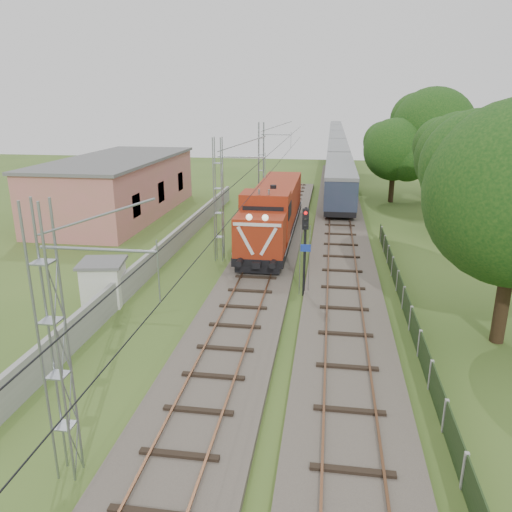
% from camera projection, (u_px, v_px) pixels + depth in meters
% --- Properties ---
extents(ground, '(140.00, 140.00, 0.00)m').
position_uv_depth(ground, '(228.00, 348.00, 21.50)').
color(ground, '#3D5A21').
rests_on(ground, ground).
extents(track_main, '(4.20, 70.00, 0.45)m').
position_uv_depth(track_main, '(253.00, 287.00, 28.04)').
color(track_main, '#6B6054').
rests_on(track_main, ground).
extents(track_side, '(4.20, 80.00, 0.45)m').
position_uv_depth(track_side, '(340.00, 231.00, 39.60)').
color(track_side, '#6B6054').
rests_on(track_side, ground).
extents(catenary, '(3.31, 70.00, 8.00)m').
position_uv_depth(catenary, '(219.00, 200.00, 31.99)').
color(catenary, gray).
rests_on(catenary, ground).
extents(boundary_wall, '(0.25, 40.00, 1.50)m').
position_uv_depth(boundary_wall, '(169.00, 247.00, 33.49)').
color(boundary_wall, '#9E9E99').
rests_on(boundary_wall, ground).
extents(station_building, '(8.40, 20.40, 5.22)m').
position_uv_depth(station_building, '(119.00, 186.00, 45.42)').
color(station_building, '#B0725F').
rests_on(station_building, ground).
extents(fence, '(0.12, 32.00, 1.20)m').
position_uv_depth(fence, '(411.00, 318.00, 23.03)').
color(fence, black).
rests_on(fence, ground).
extents(locomotive, '(3.09, 17.66, 4.48)m').
position_uv_depth(locomotive, '(274.00, 211.00, 36.99)').
color(locomotive, black).
rests_on(locomotive, ground).
extents(coach_rake, '(2.89, 107.96, 3.34)m').
position_uv_depth(coach_rake, '(337.00, 142.00, 92.54)').
color(coach_rake, black).
rests_on(coach_rake, ground).
extents(signal_post, '(0.54, 0.42, 4.91)m').
position_uv_depth(signal_post, '(305.00, 236.00, 26.14)').
color(signal_post, black).
rests_on(signal_post, ground).
extents(relay_hut, '(2.61, 2.61, 2.31)m').
position_uv_depth(relay_hut, '(104.00, 282.00, 25.92)').
color(relay_hut, silver).
rests_on(relay_hut, ground).
extents(tree_b, '(7.26, 6.91, 9.41)m').
position_uv_depth(tree_b, '(461.00, 159.00, 38.20)').
color(tree_b, '#382717').
rests_on(tree_b, ground).
extents(tree_c, '(6.53, 6.22, 8.46)m').
position_uv_depth(tree_c, '(395.00, 150.00, 50.10)').
color(tree_c, '#382717').
rests_on(tree_c, ground).
extents(tree_d, '(8.83, 8.41, 11.45)m').
position_uv_depth(tree_d, '(434.00, 130.00, 50.89)').
color(tree_d, '#382717').
rests_on(tree_d, ground).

